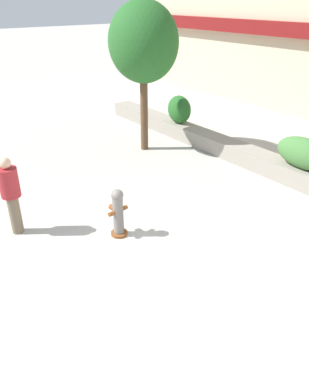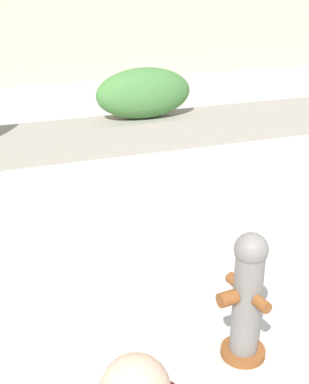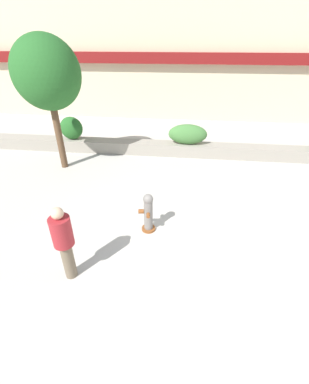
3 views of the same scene
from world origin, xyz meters
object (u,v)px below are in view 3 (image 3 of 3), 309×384
(fire_hydrant, at_px, (148,212))
(street_tree, at_px, (47,74))
(hedge_bush_1, at_px, (188,134))
(pedestrian, at_px, (64,240))
(hedge_bush_0, at_px, (71,128))

(fire_hydrant, bearing_deg, street_tree, 137.85)
(hedge_bush_1, distance_m, pedestrian, 7.22)
(fire_hydrant, relative_size, pedestrian, 0.62)
(hedge_bush_0, height_order, pedestrian, pedestrian)
(hedge_bush_0, xyz_separation_m, hedge_bush_1, (4.98, 0.00, -0.07))
(street_tree, distance_m, pedestrian, 6.08)
(hedge_bush_1, bearing_deg, pedestrian, -108.87)
(fire_hydrant, xyz_separation_m, street_tree, (-3.77, 3.42, 2.75))
(hedge_bush_0, relative_size, hedge_bush_1, 0.61)
(hedge_bush_1, bearing_deg, hedge_bush_0, 180.00)
(hedge_bush_0, bearing_deg, pedestrian, -68.81)
(fire_hydrant, height_order, street_tree, street_tree)
(hedge_bush_1, xyz_separation_m, street_tree, (-4.70, -1.73, 2.39))
(fire_hydrant, bearing_deg, pedestrian, -129.95)
(hedge_bush_0, relative_size, pedestrian, 0.56)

